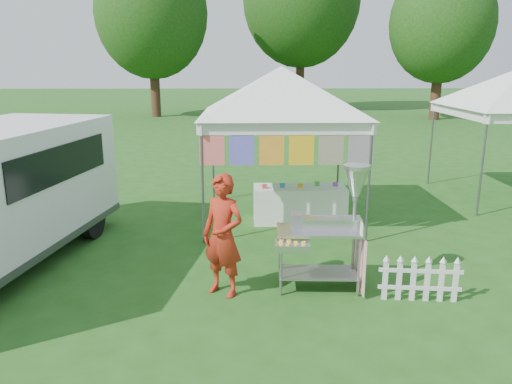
{
  "coord_description": "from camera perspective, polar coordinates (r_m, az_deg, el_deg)",
  "views": [
    {
      "loc": [
        -0.69,
        -6.17,
        3.03
      ],
      "look_at": [
        -0.53,
        1.34,
        1.1
      ],
      "focal_mm": 35.0,
      "sensor_mm": 36.0,
      "label": 1
    }
  ],
  "objects": [
    {
      "name": "ground",
      "position": [
        6.91,
        4.73,
        -11.67
      ],
      "size": [
        120.0,
        120.0,
        0.0
      ],
      "primitive_type": "plane",
      "color": "#214F16",
      "rests_on": "ground"
    },
    {
      "name": "canopy_main",
      "position": [
        9.69,
        2.94,
        14.12
      ],
      "size": [
        4.24,
        4.24,
        3.45
      ],
      "color": "#59595E",
      "rests_on": "ground"
    },
    {
      "name": "tree_left",
      "position": [
        30.76,
        -11.85,
        19.32
      ],
      "size": [
        6.4,
        6.4,
        9.53
      ],
      "color": "#351D13",
      "rests_on": "ground"
    },
    {
      "name": "tree_right",
      "position": [
        30.21,
        20.49,
        17.61
      ],
      "size": [
        5.6,
        5.6,
        8.42
      ],
      "color": "#351D13",
      "rests_on": "ground"
    },
    {
      "name": "donut_cart",
      "position": [
        6.77,
        8.84,
        -2.98
      ],
      "size": [
        1.29,
        0.82,
        1.75
      ],
      "rotation": [
        0.0,
        0.0,
        -0.05
      ],
      "color": "gray",
      "rests_on": "ground"
    },
    {
      "name": "vendor",
      "position": [
        6.64,
        -3.79,
        -4.99
      ],
      "size": [
        0.72,
        0.66,
        1.66
      ],
      "primitive_type": "imported",
      "rotation": [
        0.0,
        0.0,
        -0.56
      ],
      "color": "#AA2614",
      "rests_on": "ground"
    },
    {
      "name": "picket_fence",
      "position": [
        6.96,
        18.25,
        -9.58
      ],
      "size": [
        1.08,
        0.14,
        0.56
      ],
      "rotation": [
        0.0,
        0.0,
        -0.1
      ],
      "color": "silver",
      "rests_on": "ground"
    },
    {
      "name": "display_table",
      "position": [
        9.88,
        5.0,
        -1.38
      ],
      "size": [
        1.8,
        0.7,
        0.71
      ],
      "primitive_type": "cube",
      "color": "white",
      "rests_on": "ground"
    }
  ]
}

